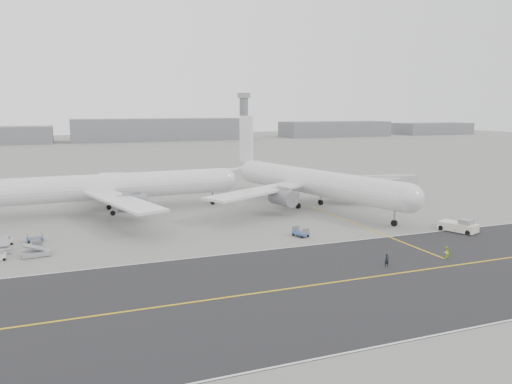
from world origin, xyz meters
name	(u,v)px	position (x,y,z in m)	size (l,w,h in m)	color
ground	(207,252)	(0.00, 0.00, 0.00)	(700.00, 700.00, 0.00)	gray
taxiway	(290,288)	(5.02, -17.98, 0.01)	(220.00, 59.00, 0.03)	#28282A
horizon_buildings	(145,141)	(30.00, 260.00, 0.00)	(520.00, 28.00, 28.00)	slate
control_tower	(244,115)	(100.00, 265.00, 16.25)	(7.00, 7.00, 31.25)	slate
airliner_a	(111,186)	(-10.39, 34.02, 5.30)	(53.30, 52.65, 18.37)	silver
airliner_b	(311,182)	(29.52, 24.71, 5.46)	(52.47, 53.62, 18.93)	silver
pushback_tug	(459,226)	(43.25, -3.52, 0.94)	(4.98, 7.98, 2.29)	silver
jet_bridge	(387,182)	(50.76, 27.55, 3.88)	(14.86, 6.43, 5.56)	gray
stray_dolly	(301,237)	(16.64, 3.10, 0.00)	(1.61, 2.62, 1.61)	silver
ground_crew_a	(387,260)	(20.31, -15.26, 0.90)	(0.66, 0.43, 1.80)	black
ground_crew_b	(446,252)	(30.29, -15.01, 0.86)	(0.84, 0.65, 1.73)	#C6ED1B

